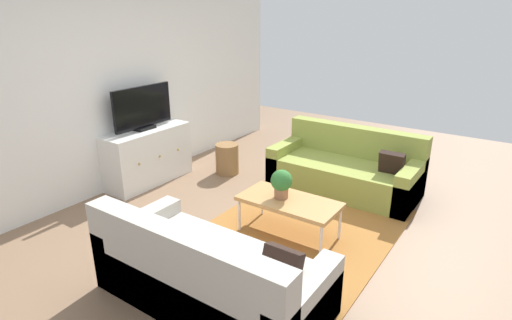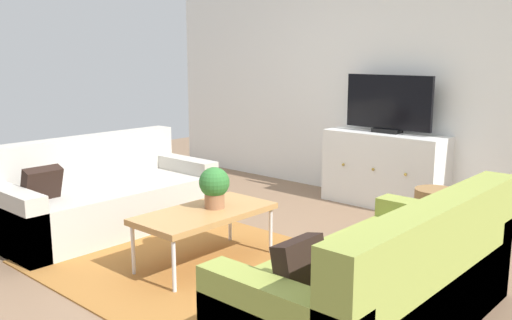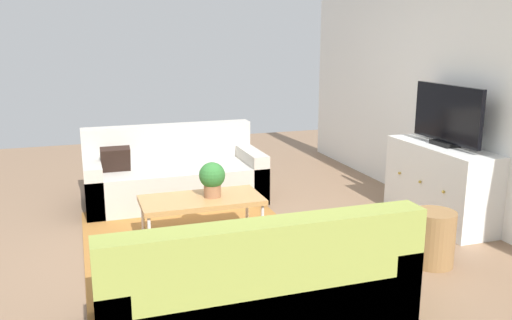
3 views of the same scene
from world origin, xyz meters
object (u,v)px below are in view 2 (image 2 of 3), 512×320
couch_right_side (387,288)px  potted_plant (214,185)px  coffee_table (205,215)px  tv_console (384,169)px  couch_left_side (101,199)px  wicker_basket (434,215)px  flat_screen_tv (388,104)px

couch_right_side → potted_plant: size_ratio=6.13×
coffee_table → tv_console: bearing=85.9°
couch_left_side → coffee_table: (1.36, 0.02, 0.12)m
couch_left_side → couch_right_side: 2.88m
coffee_table → wicker_basket: bearing=57.9°
couch_left_side → potted_plant: bearing=4.9°
flat_screen_tv → couch_right_side: bearing=-60.6°
coffee_table → tv_console: (0.17, 2.36, -0.01)m
couch_left_side → flat_screen_tv: bearing=57.4°
couch_right_side → flat_screen_tv: bearing=119.4°
tv_console → wicker_basket: size_ratio=2.81×
couch_left_side → flat_screen_tv: 2.95m
couch_right_side → coffee_table: 1.52m
couch_right_side → potted_plant: 1.56m
coffee_table → flat_screen_tv: bearing=85.9°
coffee_table → wicker_basket: (1.04, 1.65, -0.16)m
potted_plant → tv_console: bearing=85.7°
flat_screen_tv → wicker_basket: 1.40m
couch_right_side → coffee_table: (-1.52, 0.02, 0.12)m
couch_left_side → potted_plant: couch_left_side is taller
couch_right_side → flat_screen_tv: 2.86m
wicker_basket → flat_screen_tv: bearing=140.2°
couch_left_side → flat_screen_tv: flat_screen_tv is taller
potted_plant → tv_console: tv_console is taller
potted_plant → wicker_basket: potted_plant is taller
wicker_basket → couch_left_side: bearing=-145.1°
couch_right_side → coffee_table: bearing=179.4°
coffee_table → flat_screen_tv: 2.48m
tv_console → flat_screen_tv: flat_screen_tv is taller
couch_right_side → coffee_table: size_ratio=1.80×
couch_right_side → tv_console: couch_right_side is taller
couch_right_side → coffee_table: couch_right_side is taller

